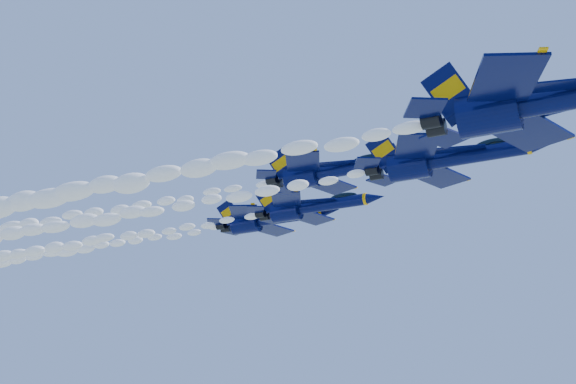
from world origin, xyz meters
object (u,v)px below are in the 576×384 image
at_px(jet_third, 331,171).
at_px(jet_fifth, 270,219).
at_px(jet_lead, 547,101).
at_px(jet_second, 446,159).
at_px(jet_fourth, 311,207).

distance_m(jet_third, jet_fifth, 24.01).
xyz_separation_m(jet_lead, jet_second, (-9.22, 9.86, 1.19)).
relative_size(jet_third, jet_fourth, 0.99).
xyz_separation_m(jet_second, jet_fifth, (-28.56, 25.64, 6.52)).
xyz_separation_m(jet_lead, jet_fourth, (-29.47, 29.26, 6.15)).
height_order(jet_third, jet_fourth, jet_fourth).
bearing_deg(jet_fifth, jet_fourth, -36.91).
xyz_separation_m(jet_second, jet_fourth, (-20.25, 19.40, 4.96)).
relative_size(jet_lead, jet_fourth, 1.25).
relative_size(jet_second, jet_fifth, 0.94).
relative_size(jet_third, jet_fifth, 0.93).
xyz_separation_m(jet_third, jet_fifth, (-15.45, 18.18, 2.68)).
bearing_deg(jet_lead, jet_fourth, 135.20).
bearing_deg(jet_second, jet_fifth, 138.08).
relative_size(jet_second, jet_third, 1.02).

